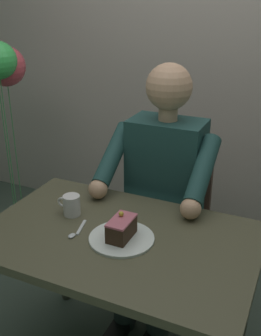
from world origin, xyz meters
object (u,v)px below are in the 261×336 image
object	(u,v)px
coffee_cup	(71,205)
dessert_spoon	(76,232)
seated_person	(160,193)
dining_table	(118,254)
cake_slice	(121,228)
chair	(170,209)
balloon_display	(2,78)

from	to	relation	value
coffee_cup	dessert_spoon	distance (m)	0.16
seated_person	dessert_spoon	size ratio (longest dim) A/B	9.11
dining_table	coffee_cup	bearing A→B (deg)	-14.11
cake_slice	coffee_cup	bearing A→B (deg)	-16.88
seated_person	coffee_cup	bearing A→B (deg)	57.62
chair	dining_table	bearing A→B (deg)	90.00
cake_slice	balloon_display	bearing A→B (deg)	-32.23
dining_table	dessert_spoon	bearing A→B (deg)	18.69
coffee_cup	dessert_spoon	size ratio (longest dim) A/B	0.75
cake_slice	seated_person	bearing A→B (deg)	-86.98
coffee_cup	balloon_display	distance (m)	1.15
cake_slice	dessert_spoon	world-z (taller)	cake_slice
coffee_cup	dessert_spoon	xyz separation A→B (m)	(-0.09, 0.12, -0.04)
seated_person	dessert_spoon	world-z (taller)	seated_person
chair	balloon_display	distance (m)	1.29
chair	cake_slice	xyz separation A→B (m)	(-0.03, 0.65, 0.25)
dining_table	cake_slice	size ratio (longest dim) A/B	8.15
chair	cake_slice	distance (m)	0.70
chair	coffee_cup	xyz separation A→B (m)	(0.25, 0.57, 0.25)
seated_person	chair	bearing A→B (deg)	-90.00
cake_slice	dessert_spoon	distance (m)	0.19
dining_table	balloon_display	world-z (taller)	balloon_display
seated_person	cake_slice	xyz separation A→B (m)	(-0.03, 0.48, 0.08)
dining_table	dessert_spoon	world-z (taller)	dessert_spoon
dining_table	dessert_spoon	distance (m)	0.19
seated_person	dining_table	bearing A→B (deg)	90.00
seated_person	cake_slice	bearing A→B (deg)	93.02
coffee_cup	dessert_spoon	bearing A→B (deg)	128.80
cake_slice	balloon_display	xyz separation A→B (m)	(1.16, -0.73, 0.35)
dessert_spoon	balloon_display	distance (m)	1.30
dining_table	seated_person	world-z (taller)	seated_person
coffee_cup	balloon_display	xyz separation A→B (m)	(0.88, -0.65, 0.36)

